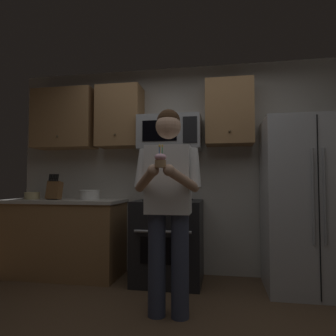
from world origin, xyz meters
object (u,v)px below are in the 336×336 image
Objects in this scene: microwave at (170,133)px; oven_range at (168,241)px; bowl_large_white at (89,194)px; cupcake at (160,160)px; bowl_small_colored at (32,195)px; refrigerator at (308,204)px; person at (168,198)px; knife_block at (54,190)px.

oven_range is at bearing -90.02° from microwave.
cupcake is at bearing -48.00° from bowl_large_white.
bowl_small_colored is 1.08× the size of cupcake.
refrigerator is 1.02× the size of person.
bowl_large_white is at bearing 9.47° from knife_block.
oven_range is 1.81m from bowl_small_colored.
knife_block is at bearing -178.80° from oven_range.
bowl_small_colored is 0.11× the size of person.
bowl_small_colored is at bearing 172.89° from knife_block.
person is (0.16, -0.90, 0.53)m from oven_range.
knife_block is 1.26× the size of bowl_large_white.
refrigerator is 5.63× the size of knife_block.
bowl_large_white is (-2.49, 0.08, 0.08)m from refrigerator.
cupcake is (1.90, -1.24, 0.33)m from bowl_small_colored.
bowl_large_white is 1.36× the size of bowl_small_colored.
knife_block is at bearing 142.62° from cupcake.
microwave is 2.92× the size of bowl_large_white.
person reaches higher than bowl_small_colored.
knife_block reaches higher than bowl_large_white.
microwave is 2.31× the size of knife_block.
refrigerator is at bearing 32.63° from person.
bowl_small_colored is (-1.74, 0.01, 0.50)m from oven_range.
refrigerator is 3.24m from bowl_small_colored.
cupcake reaches higher than bowl_large_white.
knife_block is (-2.91, 0.01, 0.14)m from refrigerator.
microwave is 1.26m from person.
bowl_small_colored is (-3.24, 0.05, 0.07)m from refrigerator.
oven_range is at bearing 1.20° from knife_block.
person is 0.44m from cupcake.
person is at bearing -80.19° from oven_range.
cupcake reaches higher than oven_range.
bowl_large_white reaches higher than bowl_small_colored.
knife_block is at bearing 150.99° from person.
refrigerator is at bearing -6.03° from microwave.
cupcake is (0.16, -1.23, 0.83)m from oven_range.
oven_range is 2.91× the size of knife_block.
person is 10.13× the size of cupcake.
refrigerator is 2.92m from knife_block.
microwave is 1.24m from bowl_large_white.
oven_range is at bearing 178.50° from refrigerator.
microwave is 1.90m from bowl_small_colored.
cupcake reaches higher than knife_block.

